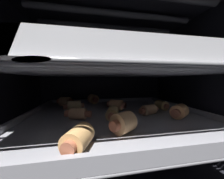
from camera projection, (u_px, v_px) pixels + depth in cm
name	position (u px, v px, depth cm)	size (l,w,h in cm)	color
ground_plane	(115.00, 164.00, 32.61)	(52.52, 45.14, 1.20)	black
oven_wall_back	(104.00, 83.00, 52.60)	(52.52, 1.20, 40.54)	black
oven_wall_right	(201.00, 85.00, 35.74)	(1.20, 42.74, 40.54)	black
heating_element	(115.00, 13.00, 29.75)	(40.10, 17.17, 1.50)	#333338
oven_rack_lower	(115.00, 118.00, 31.69)	(47.66, 41.88, 0.51)	slate
baking_tray_lower	(115.00, 115.00, 31.62)	(42.07, 37.64, 2.08)	gray
pig_in_blanket_lower_0	(116.00, 105.00, 35.37)	(5.50, 4.53, 2.93)	tan
pig_in_blanket_lower_1	(162.00, 105.00, 35.99)	(2.80, 5.52, 2.60)	tan
pig_in_blanket_lower_2	(179.00, 111.00, 27.58)	(5.59, 4.50, 3.13)	tan
pig_in_blanket_lower_3	(74.00, 106.00, 33.69)	(5.63, 3.78, 2.94)	tan
pig_in_blanket_lower_4	(93.00, 99.00, 45.21)	(4.28, 5.54, 3.39)	tan
pig_in_blanket_lower_5	(78.00, 138.00, 15.00)	(4.08, 5.56, 2.88)	tan
pig_in_blanket_lower_6	(112.00, 113.00, 27.11)	(3.67, 5.74, 2.61)	tan
pig_in_blanket_lower_7	(149.00, 110.00, 30.37)	(5.48, 3.45, 2.49)	tan
pig_in_blanket_lower_8	(78.00, 114.00, 26.88)	(5.96, 3.27, 2.45)	tan
pig_in_blanket_lower_9	(123.00, 123.00, 19.95)	(5.15, 4.57, 3.36)	tan
pig_in_blanket_lower_10	(65.00, 101.00, 40.95)	(5.76, 4.03, 3.00)	tan
oven_rack_upper	(115.00, 74.00, 30.83)	(47.76, 41.88, 0.60)	slate
baking_tray_upper	(115.00, 70.00, 30.76)	(42.07, 37.64, 2.70)	silver
pig_in_blanket_upper_0	(113.00, 67.00, 44.56)	(6.46, 4.95, 3.27)	tan
pig_in_blanket_upper_1	(119.00, 60.00, 28.25)	(5.22, 3.35, 3.33)	tan
pig_in_blanket_upper_2	(55.00, 61.00, 29.83)	(4.86, 5.24, 3.39)	tan
pig_in_blanket_upper_3	(22.00, 54.00, 21.08)	(5.86, 4.19, 2.96)	tan
pig_in_blanket_upper_4	(47.00, 47.00, 17.38)	(3.50, 5.29, 3.26)	tan
pig_in_blanket_upper_5	(148.00, 67.00, 42.56)	(5.36, 3.97, 3.35)	tan
pig_in_blanket_upper_6	(97.00, 59.00, 25.04)	(3.82, 5.70, 2.51)	tan
pig_in_blanket_upper_7	(163.00, 59.00, 25.62)	(4.47, 5.37, 2.88)	tan
pig_in_blanket_upper_8	(73.00, 68.00, 41.73)	(5.01, 3.63, 2.40)	tan
pig_in_blanket_upper_9	(95.00, 53.00, 20.61)	(3.08, 4.88, 2.92)	tan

